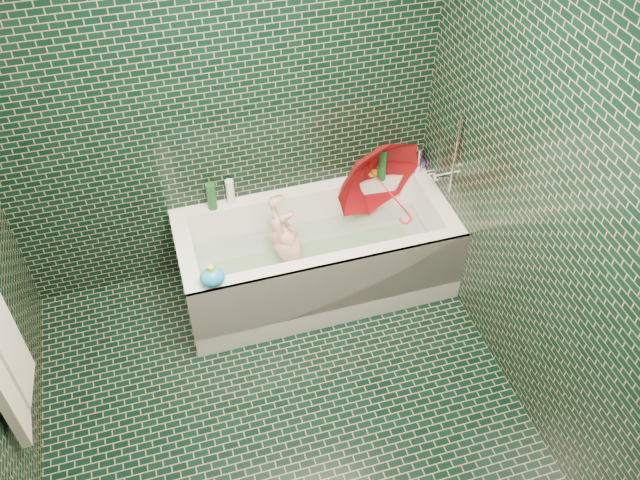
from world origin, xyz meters
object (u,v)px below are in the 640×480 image
object	(u,v)px
bathtub	(317,263)
umbrella	(388,191)
child	(293,257)
rubber_duck	(373,170)
bath_toy	(212,277)

from	to	relation	value
bathtub	umbrella	world-z (taller)	umbrella
child	rubber_duck	distance (m)	0.78
bathtub	bath_toy	distance (m)	0.85
child	rubber_duck	xyz separation A→B (m)	(0.64, 0.34, 0.29)
rubber_duck	child	bearing A→B (deg)	-147.82
bathtub	rubber_duck	size ratio (longest dim) A/B	13.44
bathtub	bath_toy	world-z (taller)	bath_toy
umbrella	rubber_duck	xyz separation A→B (m)	(-0.00, 0.26, -0.03)
rubber_duck	bath_toy	world-z (taller)	bath_toy
child	rubber_duck	size ratio (longest dim) A/B	6.88
rubber_duck	bath_toy	xyz separation A→B (m)	(-1.17, -0.65, 0.01)
child	umbrella	xyz separation A→B (m)	(0.65, 0.08, 0.32)
bath_toy	umbrella	bearing A→B (deg)	11.89
bathtub	umbrella	distance (m)	0.65
child	bath_toy	world-z (taller)	bath_toy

